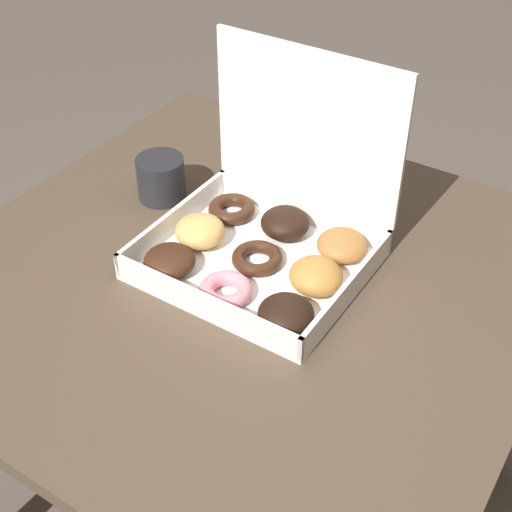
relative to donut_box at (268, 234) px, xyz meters
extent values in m
cube|color=#4C3D2D|center=(-0.01, -0.05, -0.07)|extent=(0.96, 0.95, 0.03)
cylinder|color=#4C3D2D|center=(-0.45, 0.38, -0.44)|extent=(0.06, 0.06, 0.71)
cube|color=white|center=(0.00, -0.03, -0.05)|extent=(0.35, 0.30, 0.01)
cube|color=white|center=(0.00, -0.18, -0.02)|extent=(0.35, 0.01, 0.04)
cube|color=white|center=(0.00, 0.12, -0.02)|extent=(0.35, 0.01, 0.04)
cube|color=white|center=(-0.18, -0.03, -0.02)|extent=(0.01, 0.30, 0.04)
cube|color=white|center=(0.17, -0.03, -0.02)|extent=(0.01, 0.30, 0.04)
cube|color=white|center=(0.00, 0.13, 0.14)|extent=(0.35, 0.01, 0.28)
ellipsoid|color=#381E11|center=(-0.11, -0.12, -0.03)|extent=(0.09, 0.09, 0.04)
torus|color=pink|center=(0.00, -0.12, -0.03)|extent=(0.09, 0.09, 0.03)
ellipsoid|color=black|center=(0.11, -0.13, -0.02)|extent=(0.09, 0.09, 0.04)
ellipsoid|color=tan|center=(-0.12, -0.03, -0.02)|extent=(0.09, 0.09, 0.05)
torus|color=#381E11|center=(0.00, -0.03, -0.03)|extent=(0.09, 0.09, 0.02)
ellipsoid|color=#B77A38|center=(0.11, -0.03, -0.02)|extent=(0.09, 0.09, 0.05)
torus|color=#381E11|center=(-0.12, 0.07, -0.03)|extent=(0.09, 0.09, 0.02)
ellipsoid|color=black|center=(-0.01, 0.07, -0.02)|extent=(0.09, 0.09, 0.05)
ellipsoid|color=#9E6633|center=(0.10, 0.07, -0.02)|extent=(0.09, 0.09, 0.04)
cylinder|color=#232328|center=(-0.27, 0.05, -0.01)|extent=(0.09, 0.09, 0.08)
cylinder|color=black|center=(-0.27, 0.05, 0.03)|extent=(0.07, 0.07, 0.01)
camera|label=1|loc=(0.49, -0.80, 0.71)|focal=50.00mm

